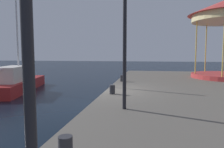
{
  "coord_description": "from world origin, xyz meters",
  "views": [
    {
      "loc": [
        1.98,
        -10.13,
        2.56
      ],
      "look_at": [
        -0.16,
        2.5,
        1.32
      ],
      "focal_mm": 34.07,
      "sensor_mm": 36.0,
      "label": 1
    }
  ],
  "objects_px": {
    "sailboat_red": "(16,82)",
    "lamp_post_mid_promenade": "(125,12)",
    "bollard_center": "(66,148)",
    "bollard_north": "(112,89)",
    "bollard_south": "(122,78)"
  },
  "relations": [
    {
      "from": "sailboat_red",
      "to": "bollard_north",
      "type": "relative_size",
      "value": 18.5
    },
    {
      "from": "lamp_post_mid_promenade",
      "to": "bollard_south",
      "type": "height_order",
      "value": "lamp_post_mid_promenade"
    },
    {
      "from": "sailboat_red",
      "to": "bollard_center",
      "type": "distance_m",
      "value": 12.3
    },
    {
      "from": "sailboat_red",
      "to": "bollard_north",
      "type": "distance_m",
      "value": 8.28
    },
    {
      "from": "sailboat_red",
      "to": "lamp_post_mid_promenade",
      "type": "xyz_separation_m",
      "value": [
        8.08,
        -6.36,
        3.18
      ]
    },
    {
      "from": "bollard_south",
      "to": "bollard_north",
      "type": "distance_m",
      "value": 4.23
    },
    {
      "from": "lamp_post_mid_promenade",
      "to": "bollard_center",
      "type": "bearing_deg",
      "value": -100.05
    },
    {
      "from": "sailboat_red",
      "to": "bollard_center",
      "type": "relative_size",
      "value": 18.5
    },
    {
      "from": "sailboat_red",
      "to": "bollard_north",
      "type": "height_order",
      "value": "sailboat_red"
    },
    {
      "from": "sailboat_red",
      "to": "bollard_north",
      "type": "xyz_separation_m",
      "value": [
        7.28,
        -3.93,
        0.35
      ]
    },
    {
      "from": "bollard_center",
      "to": "bollard_south",
      "type": "height_order",
      "value": "same"
    },
    {
      "from": "bollard_south",
      "to": "bollard_north",
      "type": "xyz_separation_m",
      "value": [
        0.08,
        -4.23,
        0.0
      ]
    },
    {
      "from": "lamp_post_mid_promenade",
      "to": "bollard_south",
      "type": "xyz_separation_m",
      "value": [
        -0.88,
        6.65,
        -2.83
      ]
    },
    {
      "from": "lamp_post_mid_promenade",
      "to": "bollard_center",
      "type": "distance_m",
      "value": 4.47
    },
    {
      "from": "lamp_post_mid_promenade",
      "to": "bollard_north",
      "type": "distance_m",
      "value": 3.81
    }
  ]
}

